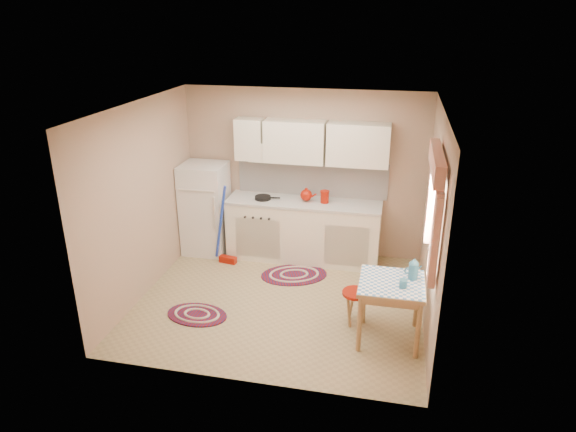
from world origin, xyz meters
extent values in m
plane|color=tan|center=(0.00, 0.00, 0.00)|extent=(3.60, 3.60, 0.00)
cube|color=silver|center=(0.00, 0.00, 2.50)|extent=(3.60, 3.20, 0.04)
cube|color=tan|center=(0.00, 1.60, 1.25)|extent=(3.60, 0.04, 2.50)
cube|color=tan|center=(0.00, -1.60, 1.25)|extent=(3.60, 0.04, 2.50)
cube|color=tan|center=(-1.80, 0.00, 1.25)|extent=(0.04, 3.20, 2.50)
cube|color=tan|center=(1.80, 0.00, 1.25)|extent=(0.04, 3.20, 2.50)
cube|color=white|center=(0.12, 1.59, 1.20)|extent=(2.25, 0.03, 0.55)
cube|color=white|center=(0.12, 1.44, 1.77)|extent=(2.25, 0.33, 0.60)
cube|color=white|center=(1.78, -0.55, 1.55)|extent=(0.04, 0.85, 0.95)
cube|color=white|center=(-1.46, 1.25, 0.70)|extent=(0.65, 0.60, 1.40)
cube|color=white|center=(0.06, 1.30, 0.44)|extent=(2.25, 0.60, 0.88)
cube|color=beige|center=(0.06, 1.30, 0.90)|extent=(2.27, 0.62, 0.04)
cylinder|color=black|center=(-0.55, 1.25, 0.94)|extent=(0.26, 0.26, 0.05)
cylinder|color=#9C1405|center=(0.36, 1.30, 1.00)|extent=(0.13, 0.13, 0.16)
cube|color=tan|center=(1.39, -0.53, 0.36)|extent=(0.72, 0.72, 0.72)
cylinder|color=#9C1405|center=(0.98, -0.30, 0.21)|extent=(0.43, 0.43, 0.42)
cylinder|color=teal|center=(1.51, -0.63, 0.77)|extent=(0.10, 0.10, 0.10)
camera|label=1|loc=(1.31, -5.64, 3.49)|focal=32.00mm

